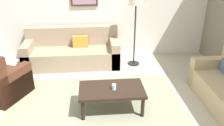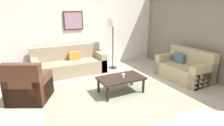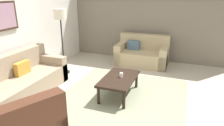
{
  "view_description": "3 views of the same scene",
  "coord_description": "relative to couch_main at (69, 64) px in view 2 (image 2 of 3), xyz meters",
  "views": [
    {
      "loc": [
        -0.03,
        -3.34,
        2.47
      ],
      "look_at": [
        0.3,
        0.31,
        0.79
      ],
      "focal_mm": 38.11,
      "sensor_mm": 36.0,
      "label": 1
    },
    {
      "loc": [
        -1.78,
        -3.46,
        2.02
      ],
      "look_at": [
        0.19,
        0.42,
        0.7
      ],
      "focal_mm": 29.04,
      "sensor_mm": 36.0,
      "label": 2
    },
    {
      "loc": [
        -3.47,
        -1.13,
        2.12
      ],
      "look_at": [
        0.07,
        0.19,
        0.79
      ],
      "focal_mm": 32.81,
      "sensor_mm": 36.0,
      "label": 3
    }
  ],
  "objects": [
    {
      "name": "couch_loveseat",
      "position": [
        2.96,
        -2.03,
        0.0
      ],
      "size": [
        0.87,
        1.51,
        0.88
      ],
      "color": "tan",
      "rests_on": "ground_plane"
    },
    {
      "name": "armchair_leather",
      "position": [
        -1.27,
        -1.45,
        0.01
      ],
      "size": [
        1.08,
        1.08,
        0.95
      ],
      "color": "#4C2819",
      "rests_on": "ground_plane"
    },
    {
      "name": "rear_partition",
      "position": [
        0.5,
        0.49,
        1.1
      ],
      "size": [
        6.0,
        0.12,
        2.8
      ],
      "primitive_type": "cube",
      "color": "silver",
      "rests_on": "ground_plane"
    },
    {
      "name": "area_rug",
      "position": [
        0.5,
        -2.11,
        -0.29
      ],
      "size": [
        3.11,
        2.56,
        0.01
      ],
      "primitive_type": "cube",
      "color": "gray",
      "rests_on": "ground_plane"
    },
    {
      "name": "couch_main",
      "position": [
        0.0,
        0.0,
        0.0
      ],
      "size": [
        2.22,
        0.87,
        0.88
      ],
      "color": "gray",
      "rests_on": "ground_plane"
    },
    {
      "name": "framed_artwork",
      "position": [
        0.33,
        0.4,
        1.33
      ],
      "size": [
        0.64,
        0.04,
        0.6
      ],
      "color": "#382316"
    },
    {
      "name": "stone_feature_panel",
      "position": [
        3.5,
        -2.11,
        1.1
      ],
      "size": [
        0.12,
        5.2,
        2.8
      ],
      "primitive_type": "cube",
      "color": "slate",
      "rests_on": "ground_plane"
    },
    {
      "name": "coffee_table",
      "position": [
        0.78,
        -2.01,
        0.06
      ],
      "size": [
        1.1,
        0.64,
        0.41
      ],
      "color": "black",
      "rests_on": "ground_plane"
    },
    {
      "name": "lamp_standing",
      "position": [
        1.48,
        -0.19,
        1.11
      ],
      "size": [
        0.32,
        0.32,
        1.71
      ],
      "color": "black",
      "rests_on": "ground_plane"
    },
    {
      "name": "cup",
      "position": [
        0.81,
        -2.04,
        0.16
      ],
      "size": [
        0.07,
        0.07,
        0.1
      ],
      "primitive_type": "cylinder",
      "color": "white",
      "rests_on": "coffee_table"
    },
    {
      "name": "ground_plane",
      "position": [
        0.5,
        -2.11,
        -0.3
      ],
      "size": [
        8.0,
        8.0,
        0.0
      ],
      "primitive_type": "plane",
      "color": "#B2A893"
    }
  ]
}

